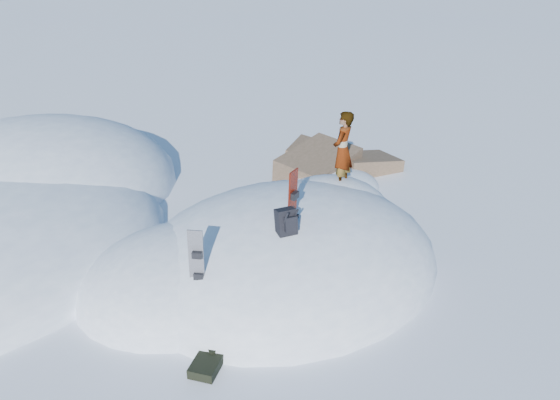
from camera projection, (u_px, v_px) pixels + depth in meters
ground at (287, 265)px, 12.01m from camera, size 120.00×120.00×0.00m
snow_mound at (274, 262)px, 12.10m from camera, size 8.00×6.00×3.00m
rock_outcrop at (329, 179)px, 16.14m from camera, size 4.68×4.41×1.68m
snowboard_red at (293, 209)px, 10.78m from camera, size 0.32×0.27×1.70m
snowboard_dark at (197, 267)px, 9.76m from camera, size 0.29×0.30×1.49m
backpack at (287, 222)px, 10.37m from camera, size 0.43×0.47×0.60m
gear_pile at (209, 361)px, 9.15m from camera, size 0.86×0.74×0.23m
person at (343, 150)px, 12.90m from camera, size 0.82×0.72×1.89m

